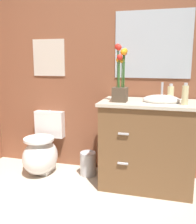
{
  "coord_description": "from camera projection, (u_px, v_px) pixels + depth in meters",
  "views": [
    {
      "loc": [
        0.72,
        -1.17,
        1.29
      ],
      "look_at": [
        0.05,
        1.33,
        0.77
      ],
      "focal_mm": 41.21,
      "sensor_mm": 36.0,
      "label": 1
    }
  ],
  "objects": [
    {
      "name": "wall_back",
      "position": [
        120.0,
        64.0,
        2.86
      ],
      "size": [
        4.31,
        0.05,
        2.5
      ],
      "primitive_type": "cube",
      "color": "brown",
      "rests_on": "ground_plane"
    },
    {
      "name": "toilet",
      "position": [
        42.0,
        152.0,
        2.99
      ],
      "size": [
        0.38,
        0.59,
        0.69
      ],
      "color": "white",
      "rests_on": "ground_plane"
    },
    {
      "name": "vanity_cabinet",
      "position": [
        147.0,
        143.0,
        2.62
      ],
      "size": [
        0.94,
        0.56,
        1.07
      ],
      "color": "brown",
      "rests_on": "ground_plane"
    },
    {
      "name": "flower_vase",
      "position": [
        120.0,
        81.0,
        2.48
      ],
      "size": [
        0.14,
        0.14,
        0.55
      ],
      "color": "#4C3D2D",
      "rests_on": "vanity_cabinet"
    },
    {
      "name": "soap_bottle",
      "position": [
        171.0,
        93.0,
        2.54
      ],
      "size": [
        0.06,
        0.06,
        0.17
      ],
      "color": "beige",
      "rests_on": "vanity_cabinet"
    },
    {
      "name": "lotion_bottle",
      "position": [
        185.0,
        95.0,
        2.33
      ],
      "size": [
        0.06,
        0.06,
        0.2
      ],
      "color": "beige",
      "rests_on": "vanity_cabinet"
    },
    {
      "name": "trash_bin",
      "position": [
        88.0,
        164.0,
        2.92
      ],
      "size": [
        0.18,
        0.18,
        0.27
      ],
      "color": "#B7B7BC",
      "rests_on": "ground_plane"
    },
    {
      "name": "wall_poster",
      "position": [
        49.0,
        58.0,
        3.03
      ],
      "size": [
        0.4,
        0.01,
        0.43
      ],
      "primitive_type": "cube",
      "color": "beige"
    },
    {
      "name": "wall_mirror",
      "position": [
        153.0,
        45.0,
        2.7
      ],
      "size": [
        0.8,
        0.01,
        0.7
      ],
      "primitive_type": "cube",
      "color": "#B2BCC6"
    }
  ]
}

